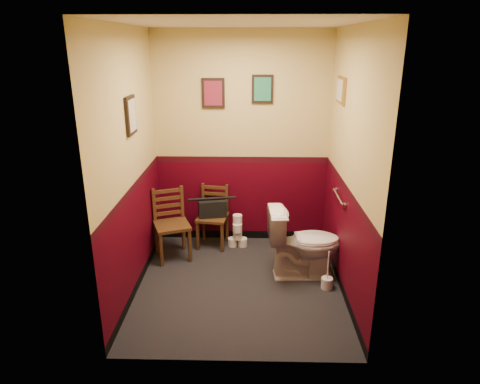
# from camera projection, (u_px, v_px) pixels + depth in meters

# --- Properties ---
(floor) EXTENTS (2.20, 2.40, 0.00)m
(floor) POSITION_uv_depth(u_px,v_px,m) (239.00, 285.00, 4.73)
(floor) COLOR black
(floor) RESTS_ON ground
(ceiling) EXTENTS (2.20, 2.40, 0.00)m
(ceiling) POSITION_uv_depth(u_px,v_px,m) (239.00, 23.00, 3.84)
(ceiling) COLOR silver
(ceiling) RESTS_ON ground
(wall_back) EXTENTS (2.20, 0.00, 2.70)m
(wall_back) POSITION_uv_depth(u_px,v_px,m) (242.00, 141.00, 5.41)
(wall_back) COLOR #3B020E
(wall_back) RESTS_ON ground
(wall_front) EXTENTS (2.20, 0.00, 2.70)m
(wall_front) POSITION_uv_depth(u_px,v_px,m) (235.00, 212.00, 3.15)
(wall_front) COLOR #3B020E
(wall_front) RESTS_ON ground
(wall_left) EXTENTS (0.00, 2.40, 2.70)m
(wall_left) POSITION_uv_depth(u_px,v_px,m) (130.00, 167.00, 4.31)
(wall_left) COLOR #3B020E
(wall_left) RESTS_ON ground
(wall_right) EXTENTS (0.00, 2.40, 2.70)m
(wall_right) POSITION_uv_depth(u_px,v_px,m) (350.00, 168.00, 4.26)
(wall_right) COLOR #3B020E
(wall_right) RESTS_ON ground
(grab_bar) EXTENTS (0.05, 0.56, 0.06)m
(grab_bar) POSITION_uv_depth(u_px,v_px,m) (339.00, 197.00, 4.62)
(grab_bar) COLOR silver
(grab_bar) RESTS_ON wall_right
(framed_print_back_a) EXTENTS (0.28, 0.04, 0.36)m
(framed_print_back_a) POSITION_uv_depth(u_px,v_px,m) (213.00, 93.00, 5.21)
(framed_print_back_a) COLOR black
(framed_print_back_a) RESTS_ON wall_back
(framed_print_back_b) EXTENTS (0.26, 0.04, 0.34)m
(framed_print_back_b) POSITION_uv_depth(u_px,v_px,m) (262.00, 89.00, 5.17)
(framed_print_back_b) COLOR black
(framed_print_back_b) RESTS_ON wall_back
(framed_print_left) EXTENTS (0.04, 0.30, 0.38)m
(framed_print_left) POSITION_uv_depth(u_px,v_px,m) (131.00, 115.00, 4.24)
(framed_print_left) COLOR black
(framed_print_left) RESTS_ON wall_left
(framed_print_right) EXTENTS (0.04, 0.34, 0.28)m
(framed_print_right) POSITION_uv_depth(u_px,v_px,m) (341.00, 90.00, 4.59)
(framed_print_right) COLOR olive
(framed_print_right) RESTS_ON wall_right
(toilet) EXTENTS (0.85, 0.51, 0.80)m
(toilet) POSITION_uv_depth(u_px,v_px,m) (304.00, 243.00, 4.80)
(toilet) COLOR white
(toilet) RESTS_ON floor
(toilet_brush) EXTENTS (0.12, 0.12, 0.44)m
(toilet_brush) POSITION_uv_depth(u_px,v_px,m) (327.00, 282.00, 4.64)
(toilet_brush) COLOR silver
(toilet_brush) RESTS_ON floor
(chair_left) EXTENTS (0.52, 0.52, 0.86)m
(chair_left) POSITION_uv_depth(u_px,v_px,m) (171.00, 224.00, 5.23)
(chair_left) COLOR #56361A
(chair_left) RESTS_ON floor
(chair_right) EXTENTS (0.42, 0.42, 0.80)m
(chair_right) POSITION_uv_depth(u_px,v_px,m) (213.00, 216.00, 5.55)
(chair_right) COLOR #56361A
(chair_right) RESTS_ON floor
(handbag) EXTENTS (0.38, 0.24, 0.26)m
(handbag) POSITION_uv_depth(u_px,v_px,m) (212.00, 208.00, 5.48)
(handbag) COLOR black
(handbag) RESTS_ON chair_right
(tp_stack) EXTENTS (0.25, 0.15, 0.44)m
(tp_stack) POSITION_uv_depth(u_px,v_px,m) (237.00, 233.00, 5.56)
(tp_stack) COLOR silver
(tp_stack) RESTS_ON floor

